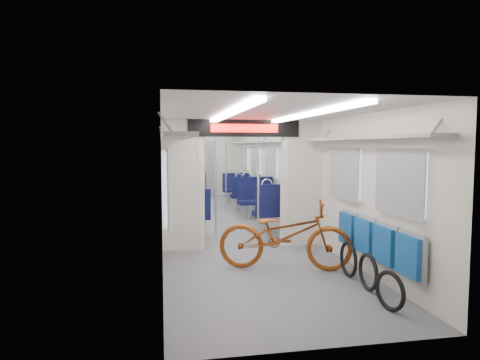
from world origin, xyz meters
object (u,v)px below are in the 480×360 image
(bike_hoop_b, at_px, (368,274))
(seat_bay_near_right, at_px, (265,200))
(bike_hoop_c, at_px, (348,261))
(stanchion_near_right, at_px, (258,182))
(flip_bench, at_px, (375,240))
(stanchion_far_right, at_px, (226,171))
(seat_bay_near_left, at_px, (186,205))
(stanchion_near_left, at_px, (215,181))
(bike_hoop_a, at_px, (390,293))
(bicycle, at_px, (285,235))
(seat_bay_far_left, at_px, (179,188))
(stanchion_far_left, at_px, (206,171))
(seat_bay_far_right, at_px, (241,189))

(bike_hoop_b, height_order, seat_bay_near_right, seat_bay_near_right)
(bike_hoop_c, distance_m, stanchion_near_right, 2.67)
(flip_bench, relative_size, stanchion_far_right, 0.93)
(seat_bay_near_left, xyz_separation_m, stanchion_near_left, (0.54, -1.07, 0.61))
(bike_hoop_a, distance_m, stanchion_near_left, 4.48)
(stanchion_far_right, bearing_deg, stanchion_near_right, -88.44)
(bicycle, distance_m, bike_hoop_b, 1.39)
(seat_bay_near_right, height_order, seat_bay_far_left, seat_bay_near_right)
(seat_bay_far_left, relative_size, stanchion_near_right, 0.98)
(stanchion_near_left, bearing_deg, bike_hoop_b, -66.41)
(stanchion_far_right, bearing_deg, seat_bay_near_right, -68.59)
(bike_hoop_b, bearing_deg, stanchion_near_right, 104.34)
(stanchion_near_left, relative_size, stanchion_near_right, 1.00)
(bike_hoop_b, height_order, seat_bay_near_left, seat_bay_near_left)
(seat_bay_far_left, bearing_deg, stanchion_far_left, -66.79)
(seat_bay_near_right, bearing_deg, stanchion_near_left, -136.48)
(flip_bench, bearing_deg, bicycle, 140.60)
(stanchion_near_right, bearing_deg, flip_bench, -69.68)
(bicycle, distance_m, seat_bay_far_right, 6.74)
(bicycle, relative_size, seat_bay_near_right, 0.87)
(bicycle, distance_m, seat_bay_near_right, 3.67)
(flip_bench, height_order, seat_bay_far_right, seat_bay_far_right)
(bike_hoop_c, height_order, stanchion_near_right, stanchion_near_right)
(seat_bay_far_left, distance_m, stanchion_near_right, 5.36)
(bike_hoop_a, bearing_deg, stanchion_near_right, 100.60)
(seat_bay_near_left, relative_size, seat_bay_far_left, 0.89)
(bike_hoop_c, bearing_deg, bicycle, 145.80)
(seat_bay_near_left, height_order, seat_bay_near_right, seat_bay_near_right)
(stanchion_far_right, bearing_deg, bicycle, -89.15)
(stanchion_near_right, relative_size, stanchion_far_left, 1.00)
(flip_bench, distance_m, bike_hoop_c, 0.52)
(seat_bay_near_right, bearing_deg, bike_hoop_c, -87.48)
(bike_hoop_a, xyz_separation_m, stanchion_near_left, (-1.44, 4.13, 0.95))
(bicycle, bearing_deg, seat_bay_near_right, 8.14)
(bike_hoop_a, height_order, bike_hoop_b, bike_hoop_b)
(stanchion_near_left, bearing_deg, seat_bay_far_right, 73.00)
(seat_bay_far_right, xyz_separation_m, stanchion_near_left, (-1.33, -4.36, 0.62))
(bike_hoop_b, distance_m, stanchion_near_right, 3.20)
(seat_bay_near_left, xyz_separation_m, seat_bay_far_right, (1.87, 3.29, -0.01))
(bicycle, height_order, stanchion_far_left, stanchion_far_left)
(bike_hoop_a, bearing_deg, bike_hoop_c, 86.39)
(bike_hoop_c, relative_size, seat_bay_near_right, 0.22)
(bike_hoop_a, height_order, seat_bay_near_left, seat_bay_near_left)
(seat_bay_near_left, height_order, seat_bay_far_right, seat_bay_near_left)
(seat_bay_near_left, bearing_deg, flip_bench, -61.73)
(bike_hoop_b, bearing_deg, stanchion_far_right, 97.54)
(bike_hoop_a, relative_size, seat_bay_near_right, 0.20)
(bike_hoop_b, bearing_deg, seat_bay_far_left, 104.17)
(seat_bay_near_right, height_order, stanchion_far_left, stanchion_far_left)
(bike_hoop_b, distance_m, stanchion_far_right, 6.57)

